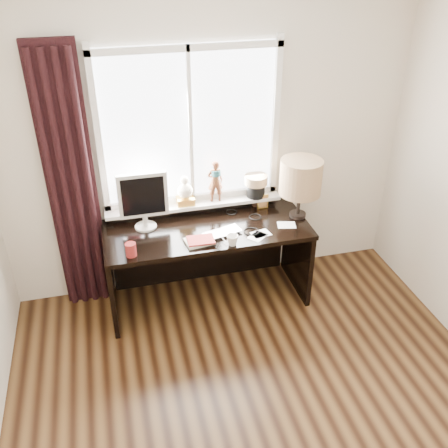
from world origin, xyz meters
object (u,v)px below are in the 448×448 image
object	(u,v)px
monitor	(143,198)
table_lamp	(301,178)
laptop	(222,233)
red_cup	(131,250)
desk	(205,246)
mug	(232,240)

from	to	relation	value
monitor	table_lamp	xyz separation A→B (m)	(1.29, -0.13, 0.09)
laptop	red_cup	xyz separation A→B (m)	(-0.75, -0.13, 0.04)
red_cup	laptop	bearing A→B (deg)	9.84
red_cup	table_lamp	bearing A→B (deg)	9.94
desk	laptop	bearing A→B (deg)	-65.38
laptop	desk	distance (m)	0.35
laptop	table_lamp	bearing A→B (deg)	-5.40
desk	table_lamp	bearing A→B (deg)	-7.01
mug	red_cup	xyz separation A→B (m)	(-0.78, 0.05, 0.01)
laptop	table_lamp	xyz separation A→B (m)	(0.70, 0.12, 0.35)
laptop	table_lamp	world-z (taller)	table_lamp
table_lamp	laptop	bearing A→B (deg)	-169.95
mug	desk	size ratio (longest dim) A/B	0.05
mug	desk	distance (m)	0.51
mug	desk	xyz separation A→B (m)	(-0.14, 0.40, -0.29)
red_cup	table_lamp	distance (m)	1.50
monitor	table_lamp	distance (m)	1.30
monitor	laptop	bearing A→B (deg)	-23.52
laptop	table_lamp	distance (m)	0.79
red_cup	desk	size ratio (longest dim) A/B	0.06
table_lamp	mug	bearing A→B (deg)	-155.75
laptop	desk	bearing A→B (deg)	99.17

